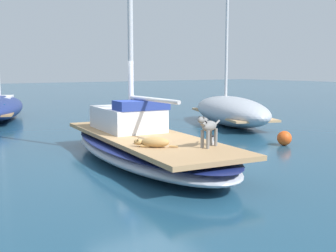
{
  "coord_description": "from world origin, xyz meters",
  "views": [
    {
      "loc": [
        -5.33,
        -9.02,
        2.31
      ],
      "look_at": [
        0.0,
        -1.0,
        1.01
      ],
      "focal_mm": 45.79,
      "sensor_mm": 36.0,
      "label": 1
    }
  ],
  "objects_px": {
    "deck_winch": "(211,140)",
    "moored_boat_starboard_side": "(231,110)",
    "dog_tan": "(154,142)",
    "mooring_buoy": "(284,138)",
    "coiled_rope": "(141,143)",
    "sailboat_main": "(146,148)",
    "dog_grey": "(208,127)"
  },
  "relations": [
    {
      "from": "deck_winch",
      "to": "moored_boat_starboard_side",
      "type": "height_order",
      "value": "moored_boat_starboard_side"
    },
    {
      "from": "dog_tan",
      "to": "mooring_buoy",
      "type": "relative_size",
      "value": 1.69
    },
    {
      "from": "dog_tan",
      "to": "coiled_rope",
      "type": "height_order",
      "value": "dog_tan"
    },
    {
      "from": "deck_winch",
      "to": "coiled_rope",
      "type": "relative_size",
      "value": 0.65
    },
    {
      "from": "sailboat_main",
      "to": "moored_boat_starboard_side",
      "type": "height_order",
      "value": "moored_boat_starboard_side"
    },
    {
      "from": "dog_tan",
      "to": "deck_winch",
      "type": "distance_m",
      "value": 1.27
    },
    {
      "from": "dog_grey",
      "to": "mooring_buoy",
      "type": "height_order",
      "value": "dog_grey"
    },
    {
      "from": "sailboat_main",
      "to": "dog_tan",
      "type": "bearing_deg",
      "value": -114.64
    },
    {
      "from": "sailboat_main",
      "to": "coiled_rope",
      "type": "xyz_separation_m",
      "value": [
        -0.66,
        -0.93,
        0.35
      ]
    },
    {
      "from": "coiled_rope",
      "to": "mooring_buoy",
      "type": "relative_size",
      "value": 0.74
    },
    {
      "from": "dog_grey",
      "to": "sailboat_main",
      "type": "bearing_deg",
      "value": 97.59
    },
    {
      "from": "dog_grey",
      "to": "moored_boat_starboard_side",
      "type": "relative_size",
      "value": 0.12
    },
    {
      "from": "dog_tan",
      "to": "mooring_buoy",
      "type": "xyz_separation_m",
      "value": [
        5.32,
        1.11,
        -0.55
      ]
    },
    {
      "from": "sailboat_main",
      "to": "deck_winch",
      "type": "height_order",
      "value": "deck_winch"
    },
    {
      "from": "sailboat_main",
      "to": "deck_winch",
      "type": "xyz_separation_m",
      "value": [
        0.53,
        -1.89,
        0.42
      ]
    },
    {
      "from": "sailboat_main",
      "to": "moored_boat_starboard_side",
      "type": "xyz_separation_m",
      "value": [
        6.45,
        4.07,
        0.28
      ]
    },
    {
      "from": "sailboat_main",
      "to": "coiled_rope",
      "type": "distance_m",
      "value": 1.19
    },
    {
      "from": "sailboat_main",
      "to": "dog_tan",
      "type": "relative_size",
      "value": 10.0
    },
    {
      "from": "dog_grey",
      "to": "mooring_buoy",
      "type": "relative_size",
      "value": 2.03
    },
    {
      "from": "dog_grey",
      "to": "mooring_buoy",
      "type": "bearing_deg",
      "value": 21.84
    },
    {
      "from": "sailboat_main",
      "to": "mooring_buoy",
      "type": "xyz_separation_m",
      "value": [
        4.65,
        -0.35,
        -0.12
      ]
    },
    {
      "from": "coiled_rope",
      "to": "moored_boat_starboard_side",
      "type": "xyz_separation_m",
      "value": [
        7.12,
        5.0,
        -0.07
      ]
    },
    {
      "from": "dog_grey",
      "to": "moored_boat_starboard_side",
      "type": "distance_m",
      "value": 8.74
    },
    {
      "from": "coiled_rope",
      "to": "mooring_buoy",
      "type": "height_order",
      "value": "coiled_rope"
    },
    {
      "from": "dog_tan",
      "to": "moored_boat_starboard_side",
      "type": "relative_size",
      "value": 0.1
    },
    {
      "from": "dog_grey",
      "to": "deck_winch",
      "type": "xyz_separation_m",
      "value": [
        0.24,
        0.22,
        -0.32
      ]
    },
    {
      "from": "dog_tan",
      "to": "coiled_rope",
      "type": "distance_m",
      "value": 0.53
    },
    {
      "from": "sailboat_main",
      "to": "dog_tan",
      "type": "xyz_separation_m",
      "value": [
        -0.67,
        -1.45,
        0.43
      ]
    },
    {
      "from": "deck_winch",
      "to": "moored_boat_starboard_side",
      "type": "relative_size",
      "value": 0.03
    },
    {
      "from": "deck_winch",
      "to": "moored_boat_starboard_side",
      "type": "bearing_deg",
      "value": 45.12
    },
    {
      "from": "sailboat_main",
      "to": "moored_boat_starboard_side",
      "type": "relative_size",
      "value": 0.97
    },
    {
      "from": "mooring_buoy",
      "to": "moored_boat_starboard_side",
      "type": "bearing_deg",
      "value": 67.81
    }
  ]
}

